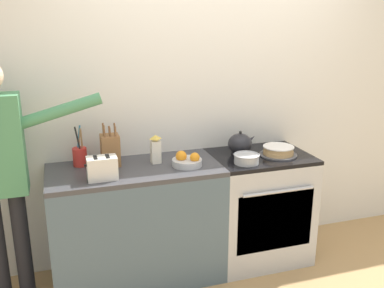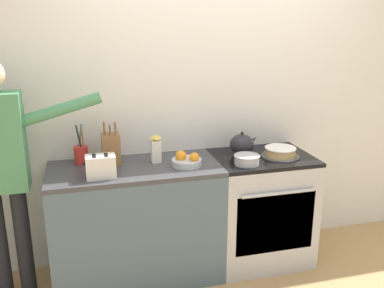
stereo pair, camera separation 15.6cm
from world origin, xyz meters
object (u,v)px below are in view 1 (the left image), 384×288
(stove_range, at_px, (258,207))
(mixing_bowl, at_px, (246,159))
(milk_carton, at_px, (156,150))
(utensil_crock, at_px, (80,156))
(tea_kettle, at_px, (240,144))
(layer_cake, at_px, (278,151))
(person_baker, at_px, (0,164))
(fruit_bowl, at_px, (187,161))
(toaster, at_px, (102,168))
(knife_block, at_px, (110,150))

(stove_range, bearing_deg, mixing_bowl, -141.95)
(milk_carton, bearing_deg, utensil_crock, 168.90)
(stove_range, xyz_separation_m, tea_kettle, (-0.15, 0.08, 0.53))
(layer_cake, height_order, milk_carton, milk_carton)
(person_baker, bearing_deg, mixing_bowl, -2.98)
(tea_kettle, relative_size, fruit_bowl, 1.07)
(tea_kettle, height_order, fruit_bowl, tea_kettle)
(layer_cake, height_order, fruit_bowl, fruit_bowl)
(mixing_bowl, bearing_deg, toaster, -179.91)
(mixing_bowl, xyz_separation_m, toaster, (-1.06, -0.00, 0.04))
(mixing_bowl, height_order, fruit_bowl, fruit_bowl)
(utensil_crock, height_order, fruit_bowl, utensil_crock)
(knife_block, bearing_deg, tea_kettle, -1.80)
(utensil_crock, bearing_deg, fruit_bowl, -18.10)
(tea_kettle, xyz_separation_m, utensil_crock, (-1.24, 0.09, -0.00))
(mixing_bowl, distance_m, person_baker, 1.71)
(tea_kettle, height_order, utensil_crock, utensil_crock)
(utensil_crock, height_order, toaster, utensil_crock)
(knife_block, height_order, utensil_crock, knife_block)
(tea_kettle, relative_size, knife_block, 0.74)
(milk_carton, bearing_deg, tea_kettle, 1.00)
(layer_cake, xyz_separation_m, fruit_bowl, (-0.76, -0.02, 0.00))
(layer_cake, relative_size, mixing_bowl, 1.52)
(utensil_crock, relative_size, fruit_bowl, 1.36)
(toaster, bearing_deg, tea_kettle, 11.92)
(stove_range, xyz_separation_m, fruit_bowl, (-0.64, -0.07, 0.49))
(knife_block, height_order, person_baker, person_baker)
(knife_block, bearing_deg, mixing_bowl, -15.29)
(utensil_crock, xyz_separation_m, milk_carton, (0.54, -0.11, 0.03))
(tea_kettle, bearing_deg, person_baker, -177.82)
(tea_kettle, xyz_separation_m, fruit_bowl, (-0.49, -0.15, -0.04))
(knife_block, bearing_deg, toaster, -108.81)
(utensil_crock, bearing_deg, toaster, -69.29)
(knife_block, distance_m, milk_carton, 0.33)
(layer_cake, bearing_deg, tea_kettle, 153.69)
(milk_carton, height_order, person_baker, person_baker)
(tea_kettle, relative_size, utensil_crock, 0.79)
(stove_range, relative_size, mixing_bowl, 4.61)
(knife_block, bearing_deg, layer_cake, -7.30)
(layer_cake, xyz_separation_m, knife_block, (-1.29, 0.17, 0.08))
(tea_kettle, height_order, toaster, tea_kettle)
(utensil_crock, bearing_deg, milk_carton, -11.10)
(fruit_bowl, height_order, person_baker, person_baker)
(stove_range, height_order, mixing_bowl, mixing_bowl)
(mixing_bowl, distance_m, utensil_crock, 1.23)
(mixing_bowl, relative_size, person_baker, 0.11)
(knife_block, relative_size, fruit_bowl, 1.44)
(layer_cake, relative_size, milk_carton, 1.38)
(milk_carton, xyz_separation_m, person_baker, (-1.06, -0.05, 0.02))
(stove_range, distance_m, milk_carton, 1.01)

